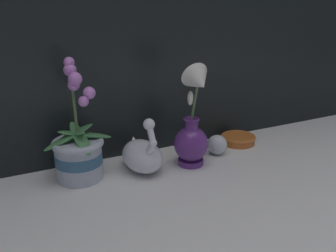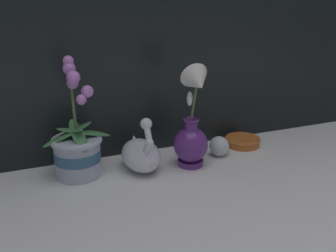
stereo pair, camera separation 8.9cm
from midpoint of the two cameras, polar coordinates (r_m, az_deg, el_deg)
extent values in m
plane|color=silver|center=(1.18, 1.12, -7.23)|extent=(2.80, 2.80, 0.00)
cylinder|color=#B2BCCC|center=(1.18, -14.96, -4.77)|extent=(0.13, 0.13, 0.12)
cylinder|color=#386689|center=(1.17, -14.98, -4.51)|extent=(0.14, 0.14, 0.03)
torus|color=#B2BCCC|center=(1.16, -15.18, -2.47)|extent=(0.15, 0.15, 0.02)
cylinder|color=#4C6B3D|center=(1.12, -15.71, 3.19)|extent=(0.01, 0.04, 0.22)
ellipsoid|color=#427F47|center=(1.15, -14.13, -1.23)|extent=(0.16, 0.04, 0.05)
ellipsoid|color=#427F47|center=(1.17, -15.67, -1.06)|extent=(0.06, 0.16, 0.06)
ellipsoid|color=#427F47|center=(1.14, -16.42, -1.59)|extent=(0.15, 0.04, 0.07)
ellipsoid|color=#427F47|center=(1.13, -14.84, -1.75)|extent=(0.06, 0.12, 0.08)
sphere|color=#C67AD1|center=(1.11, -16.46, 8.85)|extent=(0.03, 0.03, 0.03)
sphere|color=#C67AD1|center=(1.11, -16.33, 7.80)|extent=(0.04, 0.04, 0.04)
sphere|color=#C67AD1|center=(1.08, -15.67, 6.56)|extent=(0.04, 0.04, 0.04)
sphere|color=#C67AD1|center=(1.11, -15.79, 5.75)|extent=(0.03, 0.03, 0.03)
sphere|color=#C67AD1|center=(1.09, -13.67, 4.66)|extent=(0.03, 0.03, 0.03)
sphere|color=#C67AD1|center=(1.09, -14.48, 3.45)|extent=(0.03, 0.03, 0.03)
ellipsoid|color=white|center=(1.20, -5.91, -4.40)|extent=(0.11, 0.17, 0.09)
cone|color=white|center=(1.25, -6.95, -2.77)|extent=(0.06, 0.07, 0.07)
cylinder|color=white|center=(1.12, -4.82, -3.32)|extent=(0.02, 0.05, 0.06)
sphere|color=white|center=(1.10, -4.50, -2.53)|extent=(0.02, 0.02, 0.02)
cylinder|color=white|center=(1.10, -4.80, -1.16)|extent=(0.02, 0.04, 0.06)
sphere|color=white|center=(1.11, -5.09, 0.21)|extent=(0.03, 0.03, 0.03)
cylinder|color=#602D7F|center=(1.25, 1.26, -5.19)|extent=(0.08, 0.08, 0.02)
ellipsoid|color=#602D7F|center=(1.22, 1.28, -2.64)|extent=(0.11, 0.11, 0.11)
cylinder|color=#602D7F|center=(1.20, 1.30, 0.26)|extent=(0.04, 0.04, 0.03)
torus|color=#602D7F|center=(1.19, 1.31, 0.94)|extent=(0.05, 0.05, 0.01)
cylinder|color=#567A47|center=(1.17, 1.66, 3.27)|extent=(0.01, 0.04, 0.11)
cone|color=white|center=(1.13, 2.26, 6.51)|extent=(0.08, 0.09, 0.10)
ellipsoid|color=white|center=(1.16, 1.07, 4.05)|extent=(0.02, 0.02, 0.04)
sphere|color=silver|center=(1.31, 5.23, -2.75)|extent=(0.07, 0.07, 0.07)
cylinder|color=#C66628|center=(1.42, 8.38, -1.97)|extent=(0.12, 0.12, 0.03)
torus|color=#C66628|center=(1.42, 8.40, -1.61)|extent=(0.12, 0.12, 0.01)
camera|label=1|loc=(0.04, -92.10, -0.74)|focal=42.00mm
camera|label=2|loc=(0.04, 87.90, 0.74)|focal=42.00mm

